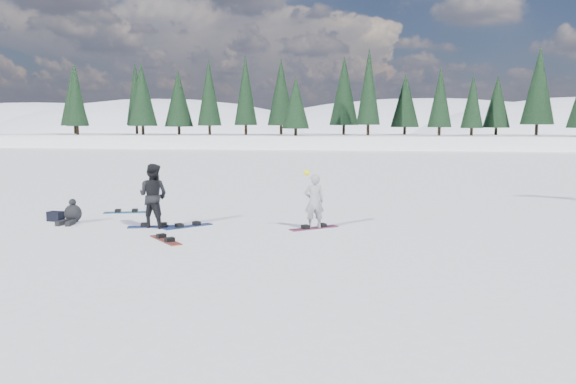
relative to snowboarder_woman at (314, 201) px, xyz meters
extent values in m
plane|color=white|center=(-0.86, -0.78, -0.80)|extent=(420.00, 420.00, 0.00)
cube|color=white|center=(-0.86, 54.22, -1.80)|extent=(90.00, 14.00, 5.00)
ellipsoid|color=white|center=(-70.86, 169.22, -14.41)|extent=(143.00, 110.00, 49.50)
ellipsoid|color=white|center=(19.14, 199.22, -15.43)|extent=(182.00, 140.00, 53.20)
ellipsoid|color=white|center=(-140.86, 209.22, -15.10)|extent=(169.00, 130.00, 52.00)
cone|color=black|center=(-38.86, 54.22, 4.45)|extent=(3.20, 3.20, 7.50)
cone|color=black|center=(-34.86, 54.22, 4.45)|extent=(3.20, 3.20, 7.50)
cone|color=black|center=(-30.86, 54.22, 4.45)|extent=(3.20, 3.20, 7.50)
cone|color=black|center=(-26.86, 54.22, 4.45)|extent=(3.20, 3.20, 7.50)
cone|color=black|center=(-22.86, 54.22, 4.45)|extent=(3.20, 3.20, 7.50)
cone|color=black|center=(-18.86, 54.22, 4.45)|extent=(3.20, 3.20, 7.50)
cone|color=black|center=(-14.86, 54.22, 4.45)|extent=(3.20, 3.20, 7.50)
cone|color=black|center=(-10.86, 54.22, 4.45)|extent=(3.20, 3.20, 7.50)
cone|color=black|center=(-6.86, 54.22, 4.45)|extent=(3.20, 3.20, 7.50)
cone|color=black|center=(-2.86, 54.22, 4.45)|extent=(3.20, 3.20, 7.50)
cone|color=black|center=(1.14, 54.22, 4.45)|extent=(3.20, 3.20, 7.50)
cone|color=black|center=(5.14, 54.22, 4.45)|extent=(3.20, 3.20, 7.50)
cone|color=black|center=(9.14, 54.22, 4.45)|extent=(3.20, 3.20, 7.50)
cone|color=black|center=(13.14, 54.22, 4.45)|extent=(3.20, 3.20, 7.50)
cone|color=black|center=(17.14, 54.22, 4.45)|extent=(3.20, 3.20, 7.50)
cone|color=black|center=(21.14, 54.22, 4.45)|extent=(3.20, 3.20, 7.50)
imported|color=#A8A9AD|center=(0.00, 0.00, -0.01)|extent=(0.67, 0.55, 1.57)
sphere|color=#FFF60D|center=(-0.20, -0.12, 0.83)|extent=(0.18, 0.18, 0.18)
imported|color=black|center=(-4.63, -0.49, 0.13)|extent=(1.02, 0.86, 1.86)
ellipsoid|color=black|center=(-7.34, -0.17, -0.51)|extent=(0.54, 0.46, 0.56)
sphere|color=black|center=(-7.34, -0.17, -0.17)|extent=(0.21, 0.21, 0.21)
cube|color=black|center=(-7.21, -0.56, -0.73)|extent=(0.21, 0.50, 0.14)
cube|color=black|center=(-7.47, -0.56, -0.73)|extent=(0.20, 0.50, 0.14)
cube|color=black|center=(-8.04, 0.03, -0.65)|extent=(0.49, 0.37, 0.30)
cube|color=#851D49|center=(0.00, 0.00, -0.79)|extent=(1.37, 1.12, 0.03)
cube|color=navy|center=(-4.63, -0.49, -0.79)|extent=(1.52, 0.66, 0.03)
cube|color=#195B8E|center=(-6.57, 1.88, -0.79)|extent=(1.52, 0.67, 0.03)
cube|color=#A03122|center=(-3.61, -2.24, -0.79)|extent=(1.23, 1.29, 0.03)
cube|color=navy|center=(-3.67, -0.30, -0.79)|extent=(1.24, 1.27, 0.03)
camera|label=1|loc=(1.65, -15.82, 2.22)|focal=35.00mm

